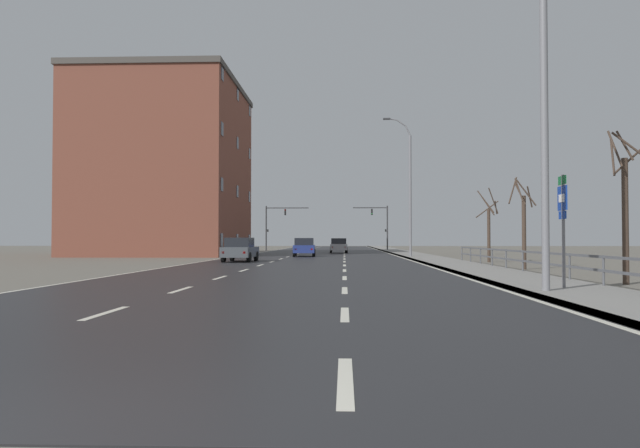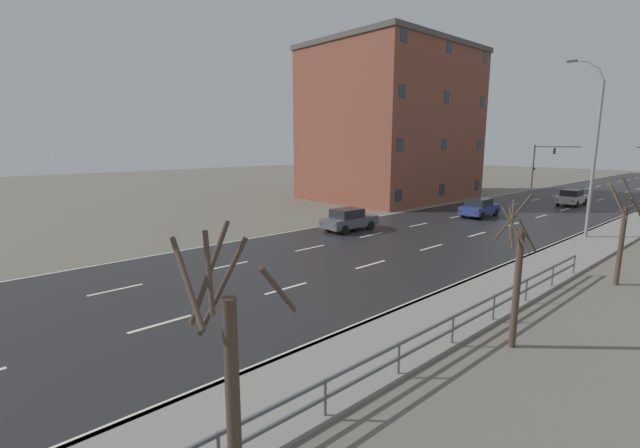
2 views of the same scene
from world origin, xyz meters
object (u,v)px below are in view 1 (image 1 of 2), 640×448
(street_lamp_foreground, at_px, (539,106))
(brick_building, at_px, (166,169))
(traffic_signal_right, at_px, (381,221))
(highway_sign, at_px, (563,217))
(car_near_right, at_px, (304,247))
(street_lamp_midground, at_px, (409,188))
(car_far_left, at_px, (339,245))
(traffic_signal_left, at_px, (274,221))
(car_mid_centre, at_px, (240,249))

(street_lamp_foreground, distance_m, brick_building, 45.20)
(traffic_signal_right, bearing_deg, highway_sign, -88.79)
(highway_sign, xyz_separation_m, car_near_right, (-9.45, 33.79, -1.28))
(street_lamp_midground, distance_m, car_far_left, 17.34)
(traffic_signal_left, distance_m, car_far_left, 16.99)
(highway_sign, height_order, car_mid_centre, highway_sign)
(street_lamp_midground, height_order, traffic_signal_right, street_lamp_midground)
(street_lamp_midground, bearing_deg, car_near_right, 163.02)
(highway_sign, bearing_deg, traffic_signal_right, 91.21)
(highway_sign, bearing_deg, brick_building, 120.59)
(car_far_left, bearing_deg, car_near_right, -103.44)
(traffic_signal_left, xyz_separation_m, car_near_right, (5.75, -27.42, -3.09))
(traffic_signal_right, xyz_separation_m, brick_building, (-21.48, -22.57, 4.25))
(street_lamp_foreground, height_order, car_far_left, street_lamp_foreground)
(street_lamp_midground, xyz_separation_m, car_mid_centre, (-11.89, -9.51, -4.72))
(street_lamp_midground, height_order, highway_sign, street_lamp_midground)
(street_lamp_foreground, relative_size, car_far_left, 2.44)
(traffic_signal_right, height_order, brick_building, brick_building)
(street_lamp_foreground, height_order, car_near_right, street_lamp_foreground)
(street_lamp_midground, xyz_separation_m, brick_building, (-21.86, 7.33, 2.53))
(car_near_right, bearing_deg, traffic_signal_left, 99.73)
(car_far_left, bearing_deg, traffic_signal_left, 119.26)
(street_lamp_foreground, distance_m, car_mid_centre, 25.87)
(highway_sign, height_order, traffic_signal_right, traffic_signal_right)
(traffic_signal_right, xyz_separation_m, traffic_signal_left, (-13.92, 0.13, 0.09))
(street_lamp_foreground, distance_m, car_near_right, 36.00)
(street_lamp_midground, xyz_separation_m, car_near_right, (-8.54, 2.61, -4.72))
(street_lamp_foreground, distance_m, traffic_signal_right, 62.03)
(street_lamp_foreground, bearing_deg, traffic_signal_right, 90.33)
(street_lamp_foreground, bearing_deg, car_mid_centre, 117.71)
(brick_building, bearing_deg, car_mid_centre, -59.38)
(street_lamp_foreground, bearing_deg, highway_sign, 45.27)
(street_lamp_midground, xyz_separation_m, highway_sign, (0.91, -31.18, -3.44))
(street_lamp_midground, distance_m, car_near_right, 10.10)
(street_lamp_midground, height_order, brick_building, brick_building)
(street_lamp_foreground, distance_m, street_lamp_midground, 32.12)
(highway_sign, height_order, brick_building, brick_building)
(street_lamp_midground, height_order, car_far_left, street_lamp_midground)
(traffic_signal_right, height_order, car_far_left, traffic_signal_right)
(traffic_signal_left, bearing_deg, car_mid_centre, -86.52)
(traffic_signal_left, distance_m, brick_building, 24.28)
(car_mid_centre, bearing_deg, brick_building, 122.28)
(traffic_signal_left, height_order, brick_building, brick_building)
(car_mid_centre, height_order, car_near_right, same)
(street_lamp_foreground, height_order, car_mid_centre, street_lamp_foreground)
(traffic_signal_left, height_order, car_mid_centre, traffic_signal_left)
(traffic_signal_right, relative_size, brick_building, 0.34)
(street_lamp_midground, bearing_deg, car_far_left, 110.20)
(highway_sign, relative_size, car_mid_centre, 0.78)
(car_far_left, xyz_separation_m, car_near_right, (-2.78, -13.06, 0.00))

